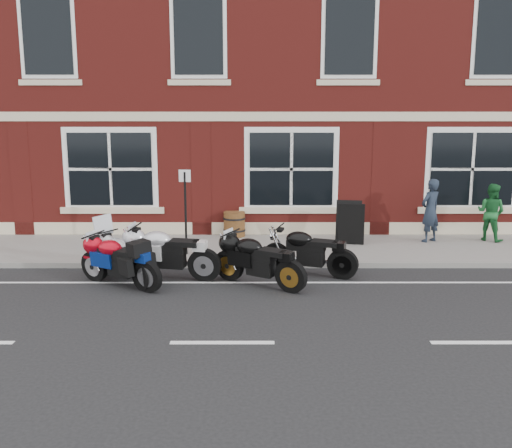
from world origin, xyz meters
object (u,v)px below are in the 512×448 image
object	(u,v)px
moto_sport_red	(119,260)
barrel_planter	(234,224)
moto_sport_black	(258,259)
moto_naked_black	(307,250)
moto_sport_silver	(167,251)
moto_touring_silver	(123,256)
parking_sign	(185,206)
a_board_sign	(350,223)
pedestrian_right	(491,212)
pedestrian_left	(430,210)

from	to	relation	value
moto_sport_red	barrel_planter	xyz separation A→B (m)	(2.18, 4.32, -0.09)
moto_sport_black	moto_naked_black	xyz separation A→B (m)	(1.07, 0.79, -0.01)
moto_sport_silver	moto_naked_black	xyz separation A→B (m)	(3.01, 0.26, -0.04)
moto_touring_silver	parking_sign	distance (m)	2.32
moto_naked_black	a_board_sign	size ratio (longest dim) A/B	1.84
moto_naked_black	pedestrian_right	bearing A→B (deg)	-37.96
parking_sign	moto_sport_silver	bearing A→B (deg)	-86.56
moto_sport_black	a_board_sign	size ratio (longest dim) A/B	1.68
moto_sport_black	barrel_planter	distance (m)	4.35
moto_sport_black	moto_sport_silver	world-z (taller)	moto_sport_silver
barrel_planter	pedestrian_left	bearing A→B (deg)	-7.56
pedestrian_right	parking_sign	xyz separation A→B (m)	(-7.96, -1.55, 0.42)
moto_touring_silver	moto_sport_silver	size ratio (longest dim) A/B	0.71
moto_sport_black	parking_sign	size ratio (longest dim) A/B	0.91
moto_sport_black	parking_sign	distance (m)	2.89
moto_naked_black	a_board_sign	distance (m)	2.90
moto_sport_black	moto_naked_black	world-z (taller)	moto_sport_black
moto_sport_red	moto_sport_black	distance (m)	2.82
moto_sport_black	pedestrian_left	distance (m)	5.84
pedestrian_right	moto_naked_black	bearing A→B (deg)	74.09
moto_touring_silver	pedestrian_right	bearing A→B (deg)	-19.96
moto_sport_black	moto_sport_silver	size ratio (longest dim) A/B	0.82
moto_sport_silver	a_board_sign	distance (m)	5.19
a_board_sign	parking_sign	bearing A→B (deg)	-153.32
barrel_planter	parking_sign	world-z (taller)	parking_sign
barrel_planter	a_board_sign	bearing A→B (deg)	-17.14
barrel_planter	parking_sign	xyz separation A→B (m)	(-1.08, -2.10, 0.84)
moto_naked_black	pedestrian_left	distance (m)	4.51
moto_naked_black	a_board_sign	world-z (taller)	a_board_sign
moto_sport_red	moto_naked_black	world-z (taller)	moto_naked_black
moto_sport_black	parking_sign	world-z (taller)	parking_sign
a_board_sign	barrel_planter	distance (m)	3.20
moto_sport_silver	a_board_sign	bearing A→B (deg)	-44.01
moto_touring_silver	moto_naked_black	world-z (taller)	moto_touring_silver
moto_naked_black	moto_sport_red	bearing A→B (deg)	123.99
pedestrian_right	barrel_planter	xyz separation A→B (m)	(-6.88, 0.55, -0.42)
moto_sport_silver	moto_touring_silver	bearing A→B (deg)	119.18
pedestrian_left	barrel_planter	distance (m)	5.28
moto_sport_red	moto_sport_black	bearing A→B (deg)	-57.87
moto_sport_silver	parking_sign	xyz separation A→B (m)	(0.21, 1.67, 0.71)
moto_sport_red	moto_sport_silver	xyz separation A→B (m)	(0.88, 0.55, 0.05)
pedestrian_left	a_board_sign	size ratio (longest dim) A/B	1.50
moto_sport_red	parking_sign	size ratio (longest dim) A/B	0.92
moto_sport_silver	pedestrian_left	bearing A→B (deg)	-51.72
pedestrian_left	barrel_planter	xyz separation A→B (m)	(-5.21, 0.69, -0.50)
moto_touring_silver	barrel_planter	bearing A→B (deg)	20.78
moto_touring_silver	moto_naked_black	size ratio (longest dim) A/B	0.79
pedestrian_left	barrel_planter	size ratio (longest dim) A/B	2.44
moto_sport_silver	parking_sign	size ratio (longest dim) A/B	1.12
moto_naked_black	parking_sign	size ratio (longest dim) A/B	1.00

